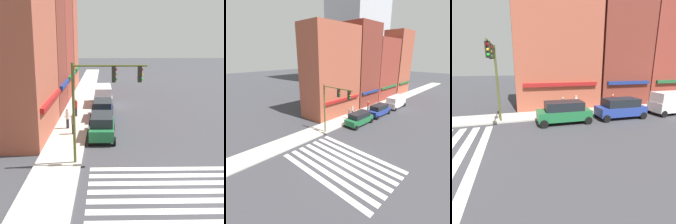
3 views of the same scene
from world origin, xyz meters
TOP-DOWN VIEW (x-y plane):
  - ground_plane at (0.00, 0.00)m, footprint 200.00×200.00m
  - sidewalk_left at (0.00, 7.50)m, footprint 120.00×3.00m
  - crosswalk_stripes at (0.00, 0.00)m, footprint 6.37×10.80m
  - storefront_row at (21.63, 11.50)m, footprint 32.77×5.30m
  - traffic_signal at (3.78, 4.77)m, footprint 0.32×4.64m
  - suv_green at (9.22, 4.70)m, footprint 4.73×2.12m
  - suv_blue at (14.89, 4.70)m, footprint 4.73×2.12m
  - van_white at (21.32, 4.70)m, footprint 5.04×2.22m
  - pedestrian_red_jacket at (15.67, 7.44)m, footprint 0.32×0.32m
  - pedestrian_grey_coat at (9.78, 7.11)m, footprint 0.32×0.32m
  - pedestrian_white_shirt at (11.43, 7.78)m, footprint 0.32×0.32m

SIDE VIEW (x-z plane):
  - ground_plane at x=0.00m, z-range 0.00..0.00m
  - crosswalk_stripes at x=0.00m, z-range 0.00..0.01m
  - sidewalk_left at x=0.00m, z-range 0.00..0.15m
  - suv_green at x=9.22m, z-range 0.06..2.00m
  - suv_blue at x=14.89m, z-range 0.06..2.00m
  - pedestrian_red_jacket at x=15.67m, z-range 0.19..1.96m
  - pedestrian_grey_coat at x=9.78m, z-range 0.19..1.96m
  - pedestrian_white_shirt at x=11.43m, z-range 0.19..1.96m
  - van_white at x=21.32m, z-range 0.12..2.46m
  - traffic_signal at x=3.78m, z-range 1.45..8.04m
  - storefront_row at x=21.63m, z-range -0.47..15.36m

